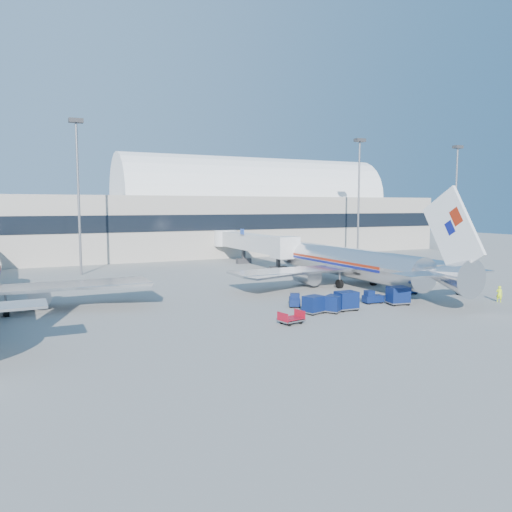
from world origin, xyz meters
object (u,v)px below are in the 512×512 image
jetbridge_near (249,242)px  tug_lead (372,297)px  cart_train_c (314,304)px  tug_right (407,289)px  tug_left (295,300)px  mast_east (359,181)px  airliner_main (352,263)px  barrier_near (414,281)px  cart_train_a (346,300)px  cart_solo_near (398,295)px  cart_open_red (291,319)px  cart_train_b (334,303)px  barrier_mid (433,279)px  ramp_worker (499,294)px  mast_far_east (456,183)px  cart_solo_far (466,287)px  mast_west (78,173)px  barrier_far (452,278)px

jetbridge_near → tug_lead: size_ratio=12.50×
cart_train_c → tug_right: bearing=-1.2°
tug_left → cart_train_c: bearing=-153.2°
mast_east → tug_right: 40.33m
airliner_main → tug_lead: bearing=-115.9°
mast_east → tug_lead: 46.01m
barrier_near → cart_train_a: cart_train_a is taller
tug_lead → cart_solo_near: size_ratio=0.92×
airliner_main → cart_train_c: (-13.25, -12.04, -2.02)m
airliner_main → cart_open_red: airliner_main is taller
cart_train_b → cart_train_a: bearing=-25.8°
barrier_mid → ramp_worker: size_ratio=1.73×
cart_train_c → cart_open_red: cart_train_c is taller
mast_far_east → tug_left: 68.81m
cart_open_red → airliner_main: bearing=28.9°
tug_lead → cart_solo_near: bearing=-36.0°
jetbridge_near → tug_left: bearing=-107.3°
cart_train_a → tug_right: bearing=22.6°
cart_train_a → cart_solo_far: 17.28m
airliner_main → ramp_worker: 17.43m
airliner_main → mast_west: mast_west is taller
cart_open_red → ramp_worker: bearing=-13.7°
tug_left → cart_train_c: (-0.05, -3.66, 0.26)m
jetbridge_near → cart_train_b: jetbridge_near is taller
barrier_mid → cart_solo_near: (-14.43, -9.62, 0.55)m
cart_solo_near → cart_train_c: bearing=-170.3°
jetbridge_near → ramp_worker: 43.16m
tug_right → barrier_far: bearing=36.2°
tug_right → tug_left: bearing=-164.2°
barrier_near → cart_train_a: (-17.58, -9.64, 0.54)m
mast_far_east → cart_train_c: size_ratio=9.98×
barrier_mid → tug_lead: (-16.36, -7.89, 0.18)m
mast_west → mast_far_east: size_ratio=1.00×
airliner_main → cart_train_c: size_ratio=16.45×
jetbridge_near → cart_open_red: bearing=-109.8°
cart_solo_far → cart_open_red: cart_solo_far is taller
mast_west → cart_open_red: mast_west is taller
airliner_main → barrier_near: (8.00, -2.51, -2.48)m
jetbridge_near → mast_east: size_ratio=1.22×
cart_solo_near → cart_solo_far: size_ratio=1.20×
ramp_worker → jetbridge_near: bearing=-10.8°
tug_lead → ramp_worker: bearing=-16.6°
mast_west → cart_solo_far: 54.32m
tug_left → cart_train_c: 3.67m
tug_lead → cart_train_b: (-6.18, -2.00, 0.25)m
cart_train_b → tug_right: bearing=-15.3°
barrier_near → tug_right: (-5.89, -5.24, 0.15)m
cart_open_red → tug_right: bearing=8.2°
barrier_far → cart_train_c: size_ratio=1.32×
jetbridge_near → cart_train_a: jetbridge_near is taller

